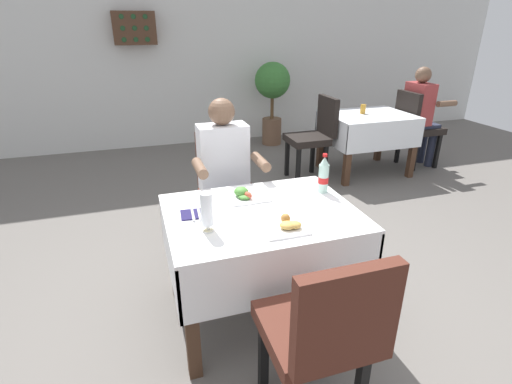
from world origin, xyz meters
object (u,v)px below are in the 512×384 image
(background_table_tumbler, at_px, (363,109))
(potted_plant_corner, at_px, (272,91))
(chair_near_camera_side, at_px, (323,332))
(cola_bottle_primary, at_px, (324,176))
(seated_diner_far, at_px, (225,174))
(main_dining_table, at_px, (261,237))
(background_dining_table, at_px, (367,129))
(napkin_cutlery_set, at_px, (196,214))
(plate_near_camera, at_px, (286,225))
(background_chair_left, at_px, (314,133))
(background_chair_right, at_px, (416,125))
(chair_far_diner_seat, at_px, (228,188))
(background_patron, at_px, (421,112))
(wall_bottle_rack, at_px, (134,28))
(plate_far_diner, at_px, (245,195))
(beer_glass_left, at_px, (207,212))

(background_table_tumbler, xyz_separation_m, potted_plant_corner, (-0.62, 1.48, 0.03))
(chair_near_camera_side, height_order, cola_bottle_primary, cola_bottle_primary)
(seated_diner_far, xyz_separation_m, background_table_tumbler, (2.05, 1.44, 0.08))
(main_dining_table, height_order, chair_near_camera_side, chair_near_camera_side)
(background_dining_table, bearing_deg, main_dining_table, -134.59)
(main_dining_table, relative_size, background_table_tumbler, 10.01)
(napkin_cutlery_set, bearing_deg, main_dining_table, -11.09)
(seated_diner_far, distance_m, background_dining_table, 2.53)
(chair_near_camera_side, distance_m, plate_near_camera, 0.61)
(potted_plant_corner, bearing_deg, napkin_cutlery_set, -116.31)
(seated_diner_far, xyz_separation_m, cola_bottle_primary, (0.51, -0.56, 0.13))
(background_chair_left, distance_m, background_chair_right, 1.42)
(chair_far_diner_seat, distance_m, napkin_cutlery_set, 0.85)
(main_dining_table, relative_size, background_chair_left, 1.14)
(background_patron, bearing_deg, background_chair_left, 180.00)
(background_dining_table, xyz_separation_m, wall_bottle_rack, (-2.54, 1.87, 1.12))
(background_chair_left, height_order, potted_plant_corner, potted_plant_corner)
(background_dining_table, distance_m, background_chair_left, 0.71)
(plate_far_diner, bearing_deg, cola_bottle_primary, -7.31)
(napkin_cutlery_set, bearing_deg, background_chair_right, 32.75)
(seated_diner_far, height_order, background_patron, same)
(chair_far_diner_seat, distance_m, seated_diner_far, 0.20)
(beer_glass_left, bearing_deg, plate_near_camera, -14.69)
(cola_bottle_primary, height_order, potted_plant_corner, potted_plant_corner)
(potted_plant_corner, bearing_deg, background_chair_left, -91.18)
(plate_far_diner, distance_m, beer_glass_left, 0.47)
(main_dining_table, bearing_deg, plate_near_camera, -76.31)
(seated_diner_far, distance_m, potted_plant_corner, 3.26)
(background_table_tumbler, bearing_deg, chair_far_diner_seat, -146.46)
(background_chair_left, bearing_deg, background_table_tumbler, 4.44)
(main_dining_table, height_order, background_patron, background_patron)
(cola_bottle_primary, relative_size, background_chair_left, 0.27)
(chair_near_camera_side, height_order, background_dining_table, chair_near_camera_side)
(plate_far_diner, distance_m, napkin_cutlery_set, 0.36)
(cola_bottle_primary, height_order, background_dining_table, cola_bottle_primary)
(chair_far_diner_seat, xyz_separation_m, seated_diner_far, (-0.04, -0.11, 0.16))
(plate_near_camera, bearing_deg, seated_diner_far, 96.14)
(seated_diner_far, distance_m, wall_bottle_rack, 3.43)
(plate_near_camera, distance_m, cola_bottle_primary, 0.57)
(chair_far_diner_seat, height_order, potted_plant_corner, potted_plant_corner)
(main_dining_table, xyz_separation_m, background_table_tumbler, (2.01, 2.15, 0.23))
(background_patron, bearing_deg, background_chair_right, 180.00)
(seated_diner_far, distance_m, background_chair_left, 1.98)
(napkin_cutlery_set, height_order, background_dining_table, napkin_cutlery_set)
(napkin_cutlery_set, distance_m, background_table_tumbler, 3.16)
(chair_near_camera_side, distance_m, background_table_tumbler, 3.58)
(plate_far_diner, xyz_separation_m, background_patron, (2.86, 1.88, -0.04))
(background_chair_right, bearing_deg, wall_bottle_rack, 150.08)
(plate_far_diner, distance_m, background_dining_table, 2.83)
(seated_diner_far, relative_size, potted_plant_corner, 1.03)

